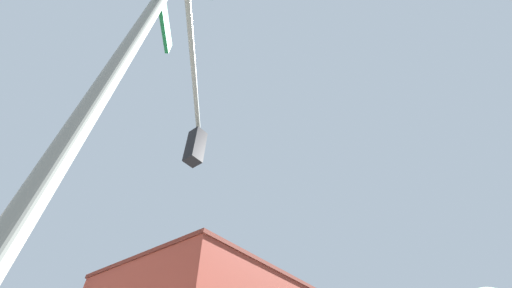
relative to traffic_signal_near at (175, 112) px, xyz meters
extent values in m
cylinder|color=slate|center=(-1.01, -0.91, -1.34)|extent=(0.12, 0.12, 6.42)
cylinder|color=slate|center=(0.15, 0.13, 1.47)|extent=(2.38, 2.16, 0.09)
cube|color=black|center=(1.31, 1.18, 1.02)|extent=(0.28, 0.28, 0.80)
sphere|color=red|center=(1.42, 1.28, 1.27)|extent=(0.18, 0.18, 0.18)
sphere|color=orange|center=(1.42, 1.28, 1.02)|extent=(0.18, 0.18, 0.18)
sphere|color=green|center=(1.42, 1.28, 0.77)|extent=(0.18, 0.18, 0.18)
cube|color=#522018|center=(25.65, 23.59, 8.18)|extent=(24.13, 18.43, 0.40)
camera|label=1|loc=(-1.26, -2.28, -2.85)|focal=19.80mm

